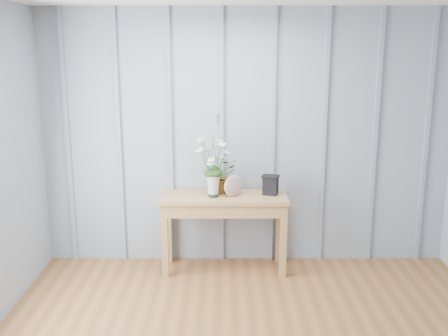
{
  "coord_description": "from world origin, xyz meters",
  "views": [
    {
      "loc": [
        -0.23,
        -2.8,
        2.14
      ],
      "look_at": [
        -0.23,
        1.94,
        1.03
      ],
      "focal_mm": 42.0,
      "sensor_mm": 36.0,
      "label": 1
    }
  ],
  "objects_px": {
    "carved_box": "(270,185)",
    "felt_disc_vessel": "(233,186)",
    "daisy_vase": "(213,159)",
    "sideboard": "(224,207)"
  },
  "relations": [
    {
      "from": "felt_disc_vessel",
      "to": "daisy_vase",
      "type": "bearing_deg",
      "value": 148.81
    },
    {
      "from": "sideboard",
      "to": "daisy_vase",
      "type": "xyz_separation_m",
      "value": [
        -0.1,
        -0.04,
        0.48
      ]
    },
    {
      "from": "sideboard",
      "to": "daisy_vase",
      "type": "distance_m",
      "value": 0.49
    },
    {
      "from": "daisy_vase",
      "to": "carved_box",
      "type": "xyz_separation_m",
      "value": [
        0.54,
        0.07,
        -0.27
      ]
    },
    {
      "from": "sideboard",
      "to": "carved_box",
      "type": "relative_size",
      "value": 6.36
    },
    {
      "from": "sideboard",
      "to": "carved_box",
      "type": "height_order",
      "value": "carved_box"
    },
    {
      "from": "felt_disc_vessel",
      "to": "sideboard",
      "type": "bearing_deg",
      "value": 124.86
    },
    {
      "from": "carved_box",
      "to": "felt_disc_vessel",
      "type": "bearing_deg",
      "value": -170.05
    },
    {
      "from": "daisy_vase",
      "to": "felt_disc_vessel",
      "type": "xyz_separation_m",
      "value": [
        0.19,
        0.01,
        -0.26
      ]
    },
    {
      "from": "daisy_vase",
      "to": "carved_box",
      "type": "bearing_deg",
      "value": 7.79
    }
  ]
}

